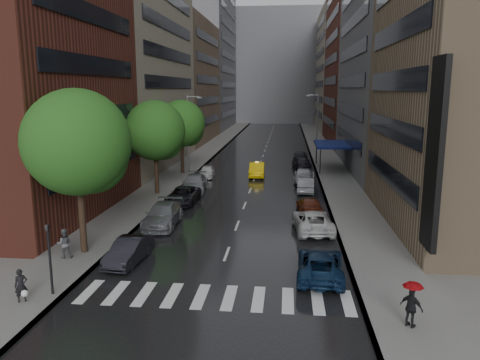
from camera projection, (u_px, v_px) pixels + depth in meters
name	position (u px, v px, depth m)	size (l,w,h in m)	color
ground	(217.00, 280.00, 24.47)	(220.00, 220.00, 0.00)	gray
road	(264.00, 152.00, 73.29)	(14.00, 140.00, 0.01)	black
sidewalk_left	(207.00, 151.00, 74.16)	(4.00, 140.00, 0.15)	gray
sidewalk_right	(322.00, 153.00, 72.39)	(4.00, 140.00, 0.15)	gray
crosswalk	(215.00, 297.00, 22.50)	(13.15, 2.80, 0.01)	silver
buildings_left	(180.00, 52.00, 80.26)	(8.00, 108.00, 38.00)	maroon
buildings_right	(360.00, 56.00, 75.46)	(8.05, 109.10, 36.00)	#937A5B
building_far	(276.00, 67.00, 136.60)	(40.00, 14.00, 32.00)	slate
tree_near	(77.00, 143.00, 27.08)	(6.23, 6.23, 9.92)	#382619
tree_mid	(155.00, 131.00, 43.03)	(5.55, 5.55, 8.84)	#382619
tree_far	(181.00, 123.00, 53.70)	(5.42, 5.42, 8.64)	#382619
taxi	(257.00, 170.00, 53.14)	(1.67, 4.80, 1.58)	#E3B90B
parked_cars_left	(181.00, 198.00, 39.75)	(2.63, 30.80, 1.61)	black
parked_cars_right	(306.00, 188.00, 43.50)	(3.02, 44.86, 1.58)	#0D213F
ped_bag_walker	(21.00, 286.00, 21.57)	(0.70, 0.63, 1.56)	black
ped_black_umbrella	(64.00, 238.00, 27.08)	(1.03, 0.98, 2.09)	#54555A
ped_red_umbrella	(412.00, 300.00, 19.19)	(1.02, 0.97, 2.01)	black
traffic_light	(49.00, 253.00, 22.14)	(0.18, 0.15, 3.45)	black
street_lamp_left	(189.00, 133.00, 53.58)	(1.74, 0.22, 9.00)	gray
street_lamp_right	(317.00, 124.00, 66.71)	(1.74, 0.22, 9.00)	gray
awning	(332.00, 144.00, 57.16)	(4.00, 8.00, 3.12)	navy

